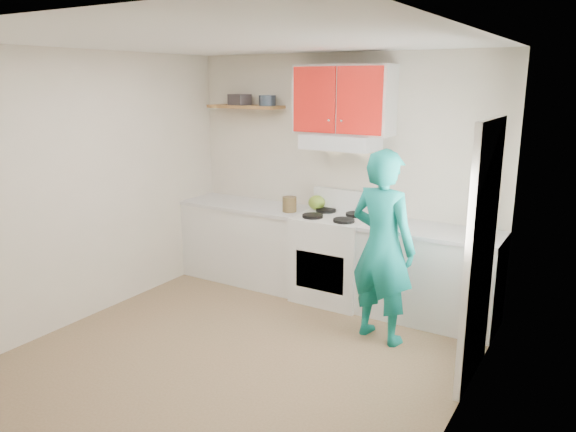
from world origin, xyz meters
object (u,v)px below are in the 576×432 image
Objects in this scene: tin at (267,100)px; person at (382,247)px; kettle at (317,202)px; crock at (289,205)px; stove at (334,258)px.

person is (1.72, -0.78, -1.22)m from tin.
crock is at bearing -107.94° from kettle.
person reaches higher than stove.
kettle is 1.02× the size of crock.
crock is at bearing -11.10° from person.
kettle is at bearing 50.52° from crock.
kettle is (0.62, 0.03, -1.09)m from tin.
tin is at bearing 170.65° from stove.
stove is 4.85× the size of tin.
kettle is (-0.31, 0.19, 0.54)m from stove.
person reaches higher than kettle.
tin is 0.11× the size of person.
tin is 1.20m from crock.
person is at bearing -23.32° from crock.
person is (1.10, -0.81, -0.12)m from kettle.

